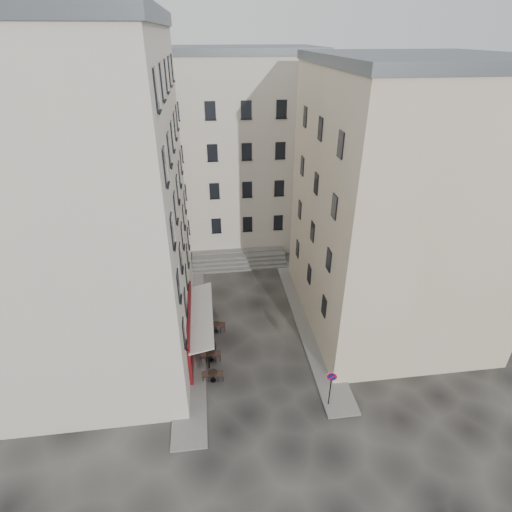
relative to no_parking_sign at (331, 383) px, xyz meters
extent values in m
plane|color=black|center=(-3.79, 5.01, -1.89)|extent=(90.00, 90.00, 0.00)
cube|color=slate|center=(-8.29, 9.01, -1.83)|extent=(2.00, 22.00, 0.12)
cube|color=slate|center=(0.71, 8.01, -1.83)|extent=(2.00, 18.00, 0.12)
cube|color=beige|center=(-14.29, 8.01, 8.11)|extent=(12.00, 16.00, 20.00)
cube|color=#4F545A|center=(-14.29, 8.01, 18.41)|extent=(12.20, 16.20, 0.60)
cube|color=#C3B191|center=(6.71, 8.51, 7.11)|extent=(12.00, 14.00, 18.00)
cube|color=#4F545A|center=(6.71, 8.51, 16.41)|extent=(12.20, 14.20, 0.60)
cube|color=beige|center=(-4.79, 24.01, 7.11)|extent=(18.00, 10.00, 18.00)
cube|color=#4F545A|center=(-4.79, 24.01, 16.41)|extent=(18.20, 10.20, 0.60)
cube|color=#4E0B0C|center=(-8.21, 6.01, -0.14)|extent=(0.25, 7.00, 3.50)
cube|color=black|center=(-8.17, 6.01, -0.49)|extent=(0.06, 3.85, 2.00)
cube|color=silver|center=(-7.39, 6.01, 1.06)|extent=(1.58, 7.30, 0.41)
cube|color=#605E5B|center=(-3.79, 16.91, -1.79)|extent=(9.00, 1.80, 0.20)
cube|color=#605E5B|center=(-3.79, 17.36, -1.59)|extent=(9.00, 1.80, 0.20)
cube|color=#605E5B|center=(-3.79, 17.81, -1.39)|extent=(9.00, 1.80, 0.20)
cube|color=#605E5B|center=(-3.79, 18.26, -1.19)|extent=(9.00, 1.80, 0.20)
cylinder|color=black|center=(-7.04, 4.01, -1.44)|extent=(0.10, 0.10, 0.90)
sphere|color=black|center=(-7.04, 4.01, -0.97)|extent=(0.12, 0.12, 0.12)
cylinder|color=black|center=(-7.04, 7.51, -1.44)|extent=(0.10, 0.10, 0.90)
sphere|color=black|center=(-7.04, 7.51, -0.97)|extent=(0.12, 0.12, 0.12)
cylinder|color=black|center=(-7.04, 11.01, -1.44)|extent=(0.10, 0.10, 0.90)
sphere|color=black|center=(-7.04, 11.01, -0.97)|extent=(0.12, 0.12, 0.12)
cylinder|color=black|center=(0.00, 0.01, -0.58)|extent=(0.07, 0.07, 2.63)
cylinder|color=#BA0C27|center=(0.00, 0.00, 0.47)|extent=(0.59, 0.18, 0.61)
cylinder|color=navy|center=(0.00, -0.02, 0.47)|extent=(0.43, 0.15, 0.44)
cube|color=#BA0C27|center=(0.00, -0.05, 0.47)|extent=(0.35, 0.11, 0.36)
cylinder|color=black|center=(-6.82, 2.80, -1.82)|extent=(0.38, 0.38, 0.02)
cylinder|color=black|center=(-6.82, 2.80, -1.47)|extent=(0.05, 0.05, 0.74)
cylinder|color=black|center=(-6.82, 2.80, -1.13)|extent=(0.63, 0.63, 0.04)
cube|color=black|center=(-6.34, 2.80, -1.42)|extent=(0.40, 0.40, 0.95)
cube|color=black|center=(-7.29, 2.90, -1.42)|extent=(0.40, 0.40, 0.95)
cylinder|color=black|center=(-6.91, 4.64, -1.82)|extent=(0.39, 0.39, 0.02)
cylinder|color=black|center=(-6.91, 4.64, -1.46)|extent=(0.05, 0.05, 0.75)
cylinder|color=black|center=(-6.91, 4.64, -1.12)|extent=(0.65, 0.65, 0.04)
cube|color=black|center=(-6.42, 4.64, -1.41)|extent=(0.41, 0.41, 0.97)
cube|color=black|center=(-7.39, 4.75, -1.41)|extent=(0.41, 0.41, 0.97)
cylinder|color=black|center=(-7.19, 5.69, -1.83)|extent=(0.32, 0.32, 0.02)
cylinder|color=black|center=(-7.19, 5.69, -1.53)|extent=(0.05, 0.05, 0.63)
cylinder|color=black|center=(-7.19, 5.69, -1.24)|extent=(0.54, 0.54, 0.04)
cube|color=black|center=(-6.79, 5.69, -1.49)|extent=(0.34, 0.34, 0.81)
cube|color=black|center=(-7.60, 5.78, -1.49)|extent=(0.34, 0.34, 0.81)
cylinder|color=black|center=(-6.43, 7.62, -1.82)|extent=(0.39, 0.39, 0.02)
cylinder|color=black|center=(-6.43, 7.62, -1.46)|extent=(0.05, 0.05, 0.76)
cylinder|color=black|center=(-6.43, 7.62, -1.11)|extent=(0.65, 0.65, 0.04)
cube|color=black|center=(-5.94, 7.62, -1.40)|extent=(0.41, 0.41, 0.98)
cube|color=black|center=(-6.92, 7.73, -1.40)|extent=(0.41, 0.41, 0.98)
cylinder|color=black|center=(-7.21, 8.83, -1.83)|extent=(0.34, 0.34, 0.02)
cylinder|color=black|center=(-7.21, 8.83, -1.52)|extent=(0.05, 0.05, 0.66)
cylinder|color=black|center=(-7.21, 8.83, -1.21)|extent=(0.56, 0.56, 0.04)
cube|color=black|center=(-6.79, 8.83, -1.47)|extent=(0.36, 0.36, 0.85)
cube|color=black|center=(-7.64, 8.93, -1.47)|extent=(0.36, 0.36, 0.85)
imported|color=black|center=(-6.73, 5.47, -1.08)|extent=(0.71, 0.64, 1.62)
camera|label=1|loc=(-6.44, -15.89, 17.76)|focal=28.00mm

